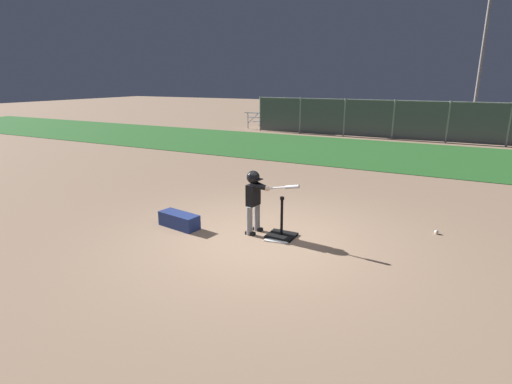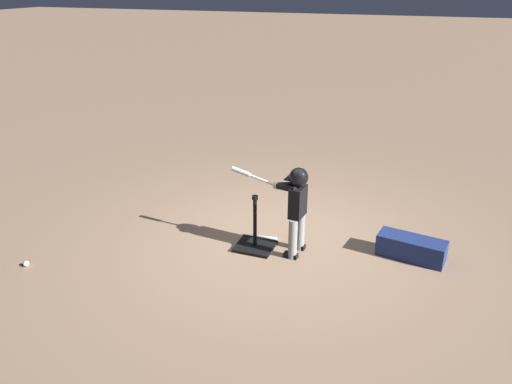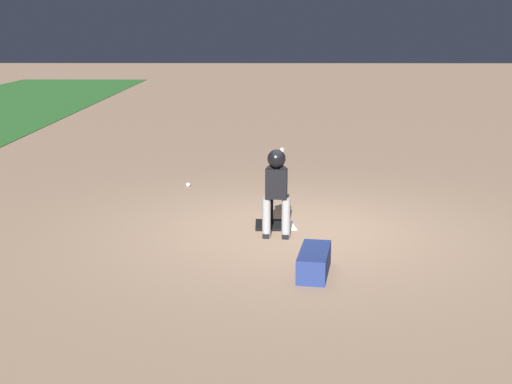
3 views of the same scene
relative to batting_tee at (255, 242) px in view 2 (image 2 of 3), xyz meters
name	(u,v)px [view 2 (image 2 of 3)]	position (x,y,z in m)	size (l,w,h in m)	color
ground_plane	(278,239)	(-0.21, -0.34, -0.09)	(90.00, 90.00, 0.00)	#93755B
home_plate	(258,244)	(-0.01, -0.10, -0.08)	(0.44, 0.44, 0.02)	white
batting_tee	(255,242)	(0.00, 0.00, 0.00)	(0.50, 0.45, 0.75)	black
batter_child	(295,200)	(-0.52, -0.06, 0.66)	(1.05, 0.38, 1.18)	gray
baseball	(26,264)	(2.50, 1.43, -0.05)	(0.07, 0.07, 0.07)	white
equipment_bag	(411,248)	(-1.95, -0.46, 0.05)	(0.84, 0.32, 0.28)	navy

